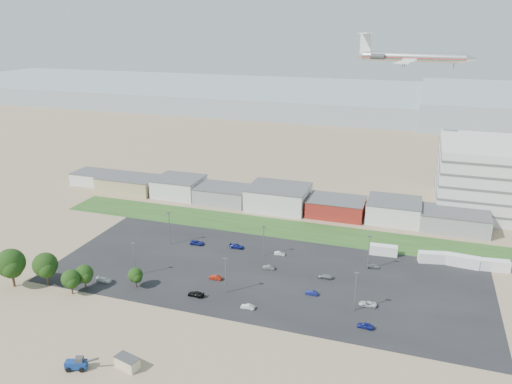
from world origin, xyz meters
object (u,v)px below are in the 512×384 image
at_px(airliner, 413,57).
at_px(parked_car_12, 324,276).
at_px(parked_car_4, 215,277).
at_px(parked_car_0, 368,304).
at_px(parked_car_8, 373,266).
at_px(parked_car_9, 197,243).
at_px(parked_car_3, 196,294).
at_px(parked_car_7, 269,267).
at_px(box_trailer_a, 383,250).
at_px(parked_car_10, 104,280).
at_px(parked_car_2, 365,325).
at_px(telehandler, 76,363).
at_px(parked_car_11, 280,253).
at_px(portable_shed, 127,363).
at_px(parked_car_13, 248,307).
at_px(tree_far_left, 11,266).
at_px(parked_car_1, 312,293).
at_px(parked_car_6, 237,246).

distance_m(airliner, parked_car_12, 101.53).
bearing_deg(parked_car_4, parked_car_0, 89.18).
bearing_deg(parked_car_8, parked_car_9, 86.27).
relative_size(parked_car_3, parked_car_7, 1.24).
relative_size(box_trailer_a, parked_car_3, 1.86).
bearing_deg(airliner, parked_car_10, -115.68).
xyz_separation_m(parked_car_2, parked_car_10, (-69.62, -0.75, -0.03)).
bearing_deg(telehandler, parked_car_10, 97.73).
relative_size(parked_car_2, parked_car_4, 1.03).
xyz_separation_m(parked_car_0, parked_car_4, (-40.92, 0.46, 0.01)).
distance_m(airliner, parked_car_7, 105.00).
bearing_deg(parked_car_11, airliner, -28.04).
xyz_separation_m(portable_shed, parked_car_13, (15.83, 28.55, -0.71)).
bearing_deg(parked_car_10, box_trailer_a, -62.66).
distance_m(box_trailer_a, parked_car_7, 36.04).
xyz_separation_m(box_trailer_a, parked_car_11, (-29.53, -10.21, -0.98)).
distance_m(parked_car_0, parked_car_10, 69.82).
height_order(portable_shed, tree_far_left, tree_far_left).
distance_m(parked_car_1, parked_car_9, 44.77).
bearing_deg(parked_car_8, parked_car_7, 104.39).
distance_m(tree_far_left, parked_car_10, 23.81).
bearing_deg(parked_car_8, parked_car_10, 109.20).
relative_size(parked_car_7, parked_car_12, 0.87).
bearing_deg(parked_car_9, tree_far_left, 134.67).
relative_size(box_trailer_a, parked_car_1, 2.43).
xyz_separation_m(portable_shed, telehandler, (-9.60, -3.60, 0.15)).
xyz_separation_m(box_trailer_a, parked_car_2, (-0.56, -40.17, -0.88)).
bearing_deg(box_trailer_a, parked_car_0, -95.62).
xyz_separation_m(telehandler, parked_car_6, (10.76, 63.48, -0.78)).
distance_m(parked_car_0, parked_car_4, 40.92).
bearing_deg(parked_car_6, parked_car_12, -112.08).
distance_m(portable_shed, parked_car_1, 49.53).
xyz_separation_m(airliner, parked_car_6, (-44.80, -74.97, -52.95)).
bearing_deg(parked_car_10, parked_car_6, -43.46).
relative_size(parked_car_9, parked_car_12, 1.11).
xyz_separation_m(parked_car_1, parked_car_10, (-54.73, -11.25, 0.06)).
relative_size(box_trailer_a, parked_car_8, 2.35).
bearing_deg(parked_car_10, parked_car_7, -65.15).
bearing_deg(parked_car_3, parked_car_12, 126.80).
bearing_deg(parked_car_11, portable_shed, 159.88).
xyz_separation_m(airliner, parked_car_12, (-15.28, -85.23, -53.02)).
xyz_separation_m(telehandler, tree_far_left, (-37.00, 22.73, 4.61)).
distance_m(parked_car_3, parked_car_13, 14.58).
bearing_deg(tree_far_left, parked_car_2, 6.50).
height_order(parked_car_4, parked_car_9, parked_car_9).
bearing_deg(parked_car_11, box_trailer_a, -76.74).
distance_m(portable_shed, parked_car_10, 38.41).
xyz_separation_m(parked_car_1, parked_car_13, (-13.40, -11.42, 0.02)).
height_order(parked_car_6, parked_car_8, parked_car_6).
distance_m(tree_far_left, parked_car_12, 83.26).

